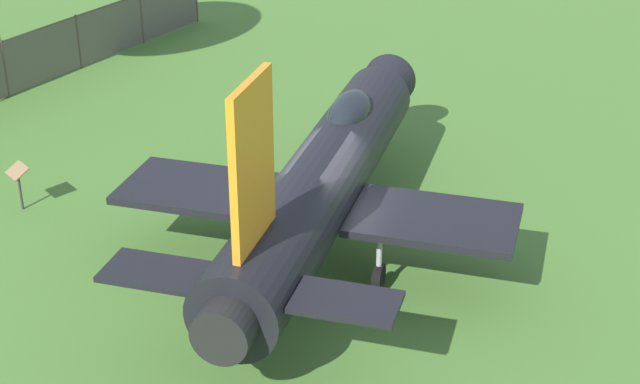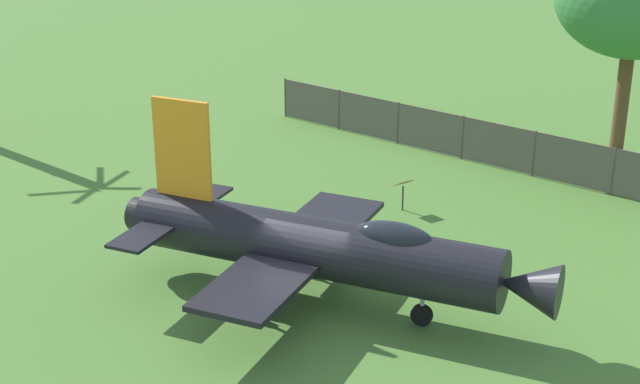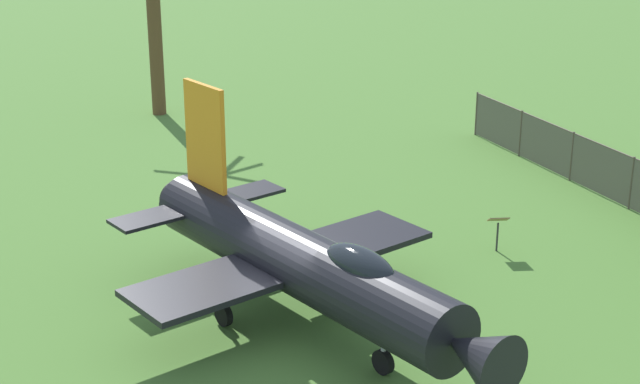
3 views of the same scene
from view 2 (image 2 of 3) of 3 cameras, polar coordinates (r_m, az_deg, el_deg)
ground_plane at (r=26.51m, az=-0.43°, el=-6.76°), size 200.00×200.00×0.00m
display_jet at (r=25.59m, az=0.28°, el=-3.40°), size 12.75×8.57×5.48m
perimeter_fence at (r=36.50m, az=13.04°, el=2.40°), size 24.92×4.96×1.83m
shrub_near_fence at (r=38.89m, az=11.86°, el=2.93°), size 1.33×1.42×0.97m
info_plaque at (r=32.48m, az=5.14°, el=0.28°), size 0.65×0.72×1.14m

